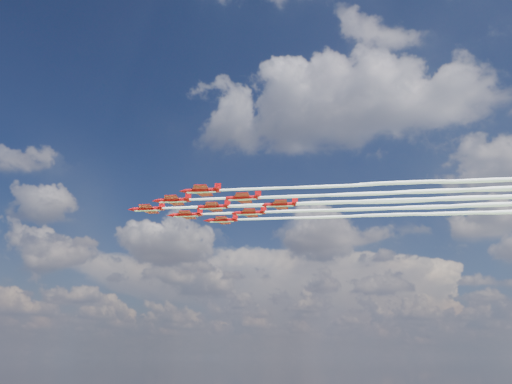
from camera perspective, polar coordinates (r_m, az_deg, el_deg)
jet_lead at (r=148.32m, az=16.43°, el=-0.94°), size 153.94×41.55×2.84m
jet_row2_port at (r=143.34m, az=20.86°, el=0.14°), size 153.94×41.55×2.84m
jet_row2_starb at (r=157.55m, az=19.58°, el=-1.63°), size 153.94×41.55×2.84m
jet_row3_port at (r=139.33m, az=25.58°, el=1.28°), size 153.94×41.55×2.84m
jet_row3_centre at (r=153.15m, az=23.83°, el=-0.64°), size 153.94×41.55×2.84m
jet_row3_starb at (r=167.22m, az=22.37°, el=-2.23°), size 153.94×41.55×2.84m
jet_row4_starb at (r=163.34m, az=26.44°, el=-1.32°), size 153.94×41.55×2.84m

